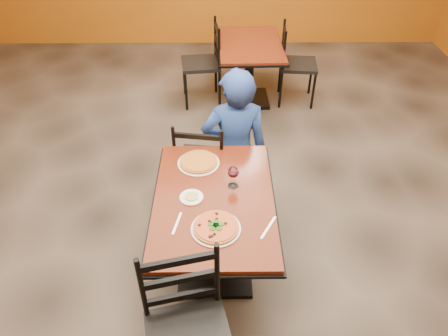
{
  "coord_description": "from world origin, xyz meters",
  "views": [
    {
      "loc": [
        0.05,
        -2.56,
        2.67
      ],
      "look_at": [
        0.07,
        -0.3,
        0.85
      ],
      "focal_mm": 33.62,
      "sensor_mm": 36.0,
      "label": 1
    }
  ],
  "objects_px": {
    "pizza_far": "(198,161)",
    "wine_glass": "(233,176)",
    "table_second": "(250,59)",
    "plate_main": "(216,229)",
    "plate_far": "(199,163)",
    "side_plate": "(191,197)",
    "pizza_main": "(216,227)",
    "table_main": "(214,219)",
    "chair_second_left": "(201,64)",
    "diner": "(235,132)",
    "chair_second_right": "(298,65)",
    "chair_main_far": "(203,162)"
  },
  "relations": [
    {
      "from": "chair_second_left",
      "to": "diner",
      "type": "height_order",
      "value": "diner"
    },
    {
      "from": "table_main",
      "to": "table_second",
      "type": "relative_size",
      "value": 1.09
    },
    {
      "from": "plate_far",
      "to": "side_plate",
      "type": "bearing_deg",
      "value": -95.13
    },
    {
      "from": "table_main",
      "to": "side_plate",
      "type": "height_order",
      "value": "side_plate"
    },
    {
      "from": "diner",
      "to": "plate_far",
      "type": "relative_size",
      "value": 3.89
    },
    {
      "from": "table_second",
      "to": "diner",
      "type": "xyz_separation_m",
      "value": [
        -0.22,
        -1.62,
        0.05
      ]
    },
    {
      "from": "diner",
      "to": "table_main",
      "type": "bearing_deg",
      "value": 75.27
    },
    {
      "from": "table_main",
      "to": "plate_far",
      "type": "relative_size",
      "value": 3.97
    },
    {
      "from": "table_second",
      "to": "side_plate",
      "type": "height_order",
      "value": "side_plate"
    },
    {
      "from": "pizza_far",
      "to": "wine_glass",
      "type": "xyz_separation_m",
      "value": [
        0.25,
        -0.25,
        0.07
      ]
    },
    {
      "from": "table_main",
      "to": "diner",
      "type": "height_order",
      "value": "diner"
    },
    {
      "from": "diner",
      "to": "pizza_far",
      "type": "relative_size",
      "value": 4.31
    },
    {
      "from": "chair_second_right",
      "to": "table_main",
      "type": "bearing_deg",
      "value": 164.66
    },
    {
      "from": "wine_glass",
      "to": "table_second",
      "type": "bearing_deg",
      "value": 83.96
    },
    {
      "from": "chair_main_far",
      "to": "pizza_main",
      "type": "bearing_deg",
      "value": 104.78
    },
    {
      "from": "plate_main",
      "to": "table_main",
      "type": "bearing_deg",
      "value": 93.22
    },
    {
      "from": "chair_main_far",
      "to": "pizza_main",
      "type": "height_order",
      "value": "chair_main_far"
    },
    {
      "from": "pizza_main",
      "to": "pizza_far",
      "type": "xyz_separation_m",
      "value": [
        -0.13,
        0.66,
        0.0
      ]
    },
    {
      "from": "plate_main",
      "to": "wine_glass",
      "type": "height_order",
      "value": "wine_glass"
    },
    {
      "from": "chair_main_far",
      "to": "plate_far",
      "type": "relative_size",
      "value": 2.96
    },
    {
      "from": "diner",
      "to": "wine_glass",
      "type": "relative_size",
      "value": 6.7
    },
    {
      "from": "pizza_main",
      "to": "plate_far",
      "type": "height_order",
      "value": "pizza_main"
    },
    {
      "from": "chair_second_left",
      "to": "chair_second_right",
      "type": "distance_m",
      "value": 1.17
    },
    {
      "from": "table_second",
      "to": "chair_second_left",
      "type": "relative_size",
      "value": 1.15
    },
    {
      "from": "pizza_main",
      "to": "chair_second_left",
      "type": "bearing_deg",
      "value": 94.03
    },
    {
      "from": "plate_main",
      "to": "pizza_far",
      "type": "height_order",
      "value": "pizza_far"
    },
    {
      "from": "pizza_main",
      "to": "side_plate",
      "type": "xyz_separation_m",
      "value": [
        -0.17,
        0.29,
        -0.02
      ]
    },
    {
      "from": "chair_second_left",
      "to": "diner",
      "type": "bearing_deg",
      "value": 5.74
    },
    {
      "from": "chair_main_far",
      "to": "side_plate",
      "type": "distance_m",
      "value": 0.82
    },
    {
      "from": "wine_glass",
      "to": "chair_second_left",
      "type": "bearing_deg",
      "value": 97.28
    },
    {
      "from": "table_second",
      "to": "plate_main",
      "type": "distance_m",
      "value": 2.95
    },
    {
      "from": "table_main",
      "to": "diner",
      "type": "bearing_deg",
      "value": 80.24
    },
    {
      "from": "table_second",
      "to": "chair_main_far",
      "type": "height_order",
      "value": "chair_main_far"
    },
    {
      "from": "table_second",
      "to": "chair_second_right",
      "type": "relative_size",
      "value": 1.19
    },
    {
      "from": "chair_second_left",
      "to": "chair_second_right",
      "type": "xyz_separation_m",
      "value": [
        1.17,
        0.0,
        -0.02
      ]
    },
    {
      "from": "chair_second_left",
      "to": "diner",
      "type": "xyz_separation_m",
      "value": [
        0.36,
        -1.62,
        0.11
      ]
    },
    {
      "from": "chair_second_right",
      "to": "plate_far",
      "type": "bearing_deg",
      "value": 159.15
    },
    {
      "from": "chair_second_left",
      "to": "chair_second_right",
      "type": "height_order",
      "value": "chair_second_left"
    },
    {
      "from": "table_second",
      "to": "chair_second_right",
      "type": "height_order",
      "value": "chair_second_right"
    },
    {
      "from": "diner",
      "to": "wine_glass",
      "type": "bearing_deg",
      "value": 82.26
    },
    {
      "from": "chair_second_left",
      "to": "plate_main",
      "type": "relative_size",
      "value": 3.18
    },
    {
      "from": "table_main",
      "to": "wine_glass",
      "type": "height_order",
      "value": "wine_glass"
    },
    {
      "from": "chair_second_right",
      "to": "pizza_main",
      "type": "relative_size",
      "value": 3.37
    },
    {
      "from": "wine_glass",
      "to": "chair_main_far",
      "type": "bearing_deg",
      "value": 110.13
    },
    {
      "from": "plate_far",
      "to": "side_plate",
      "type": "distance_m",
      "value": 0.37
    },
    {
      "from": "chair_second_left",
      "to": "pizza_far",
      "type": "bearing_deg",
      "value": -5.05
    },
    {
      "from": "table_main",
      "to": "pizza_far",
      "type": "distance_m",
      "value": 0.45
    },
    {
      "from": "diner",
      "to": "wine_glass",
      "type": "height_order",
      "value": "diner"
    },
    {
      "from": "table_main",
      "to": "pizza_far",
      "type": "xyz_separation_m",
      "value": [
        -0.12,
        0.38,
        0.21
      ]
    },
    {
      "from": "chair_second_left",
      "to": "plate_main",
      "type": "bearing_deg",
      "value": -2.86
    }
  ]
}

